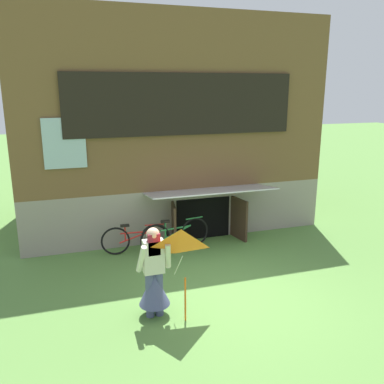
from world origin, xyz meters
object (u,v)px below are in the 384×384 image
(person, at_px, (154,280))
(bicycle_red, at_px, (135,239))
(bicycle_green, at_px, (175,235))
(kite, at_px, (181,254))

(person, relative_size, bicycle_red, 1.01)
(person, distance_m, bicycle_red, 2.78)
(bicycle_green, relative_size, bicycle_red, 1.10)
(kite, height_order, bicycle_green, kite)
(bicycle_green, xyz_separation_m, bicycle_red, (-0.92, 0.16, -0.04))
(bicycle_red, bearing_deg, bicycle_green, -5.02)
(person, bearing_deg, bicycle_green, 62.38)
(person, distance_m, bicycle_green, 2.83)
(kite, relative_size, bicycle_green, 0.93)
(person, xyz_separation_m, bicycle_red, (0.16, 2.76, -0.31))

